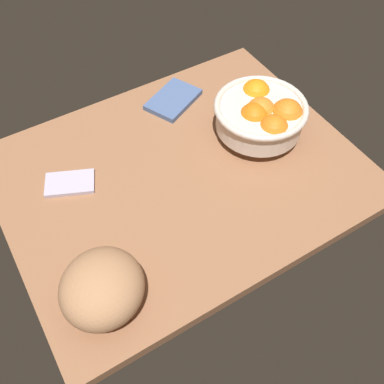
{
  "coord_description": "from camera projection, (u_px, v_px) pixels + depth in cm",
  "views": [
    {
      "loc": [
        -33.9,
        -61.05,
        82.16
      ],
      "look_at": [
        -3.01,
        -10.1,
        5.0
      ],
      "focal_mm": 41.8,
      "sensor_mm": 36.0,
      "label": 1
    }
  ],
  "objects": [
    {
      "name": "fruit_bowl",
      "position": [
        262.0,
        115.0,
        1.1
      ],
      "size": [
        23.14,
        23.14,
        11.67
      ],
      "color": "silver",
      "rests_on": "ground"
    },
    {
      "name": "ground_plane",
      "position": [
        181.0,
        175.0,
        1.09
      ],
      "size": [
        83.81,
        66.67,
        3.0
      ],
      "primitive_type": "cube",
      "color": "#976443"
    },
    {
      "name": "bread_loaf",
      "position": [
        102.0,
        288.0,
        0.83
      ],
      "size": [
        23.16,
        23.26,
        10.71
      ],
      "primitive_type": "ellipsoid",
      "rotation": [
        0.0,
        0.0,
        4.0
      ],
      "color": "tan",
      "rests_on": "ground"
    },
    {
      "name": "napkin_folded",
      "position": [
        70.0,
        183.0,
        1.05
      ],
      "size": [
        13.22,
        10.94,
        1.04
      ],
      "primitive_type": "cube",
      "rotation": [
        0.0,
        0.0,
        -0.42
      ],
      "color": "silver",
      "rests_on": "ground"
    },
    {
      "name": "napkin_spare",
      "position": [
        173.0,
        100.0,
        1.22
      ],
      "size": [
        17.34,
        15.11,
        1.46
      ],
      "primitive_type": "cube",
      "rotation": [
        0.0,
        0.0,
        0.44
      ],
      "color": "#4C6497",
      "rests_on": "ground"
    }
  ]
}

